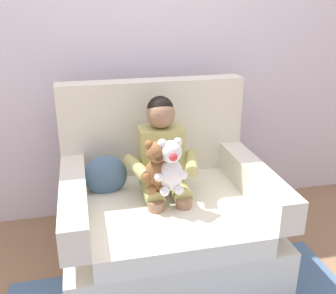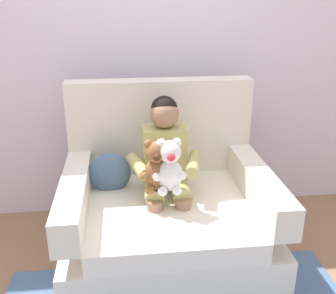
{
  "view_description": "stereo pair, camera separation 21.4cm",
  "coord_description": "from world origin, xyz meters",
  "px_view_note": "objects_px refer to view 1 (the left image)",
  "views": [
    {
      "loc": [
        -0.45,
        -1.99,
        1.56
      ],
      "look_at": [
        -0.0,
        -0.05,
        0.77
      ],
      "focal_mm": 42.26,
      "sensor_mm": 36.0,
      "label": 1
    },
    {
      "loc": [
        -0.24,
        -2.03,
        1.56
      ],
      "look_at": [
        -0.0,
        -0.05,
        0.77
      ],
      "focal_mm": 42.26,
      "sensor_mm": 36.0,
      "label": 2
    }
  ],
  "objects_px": {
    "armchair": "(165,211)",
    "plush_white": "(170,167)",
    "seated_child": "(163,160)",
    "throw_pillow": "(106,176)",
    "plush_brown": "(157,168)"
  },
  "relations": [
    {
      "from": "plush_white",
      "to": "throw_pillow",
      "type": "bearing_deg",
      "value": 138.34
    },
    {
      "from": "armchair",
      "to": "plush_white",
      "type": "bearing_deg",
      "value": -91.54
    },
    {
      "from": "armchair",
      "to": "throw_pillow",
      "type": "bearing_deg",
      "value": 158.19
    },
    {
      "from": "plush_brown",
      "to": "throw_pillow",
      "type": "distance_m",
      "value": 0.41
    },
    {
      "from": "seated_child",
      "to": "plush_white",
      "type": "relative_size",
      "value": 2.66
    },
    {
      "from": "plush_brown",
      "to": "throw_pillow",
      "type": "relative_size",
      "value": 1.15
    },
    {
      "from": "plush_brown",
      "to": "plush_white",
      "type": "bearing_deg",
      "value": -1.15
    },
    {
      "from": "armchair",
      "to": "plush_brown",
      "type": "bearing_deg",
      "value": -117.69
    },
    {
      "from": "seated_child",
      "to": "plush_brown",
      "type": "height_order",
      "value": "seated_child"
    },
    {
      "from": "seated_child",
      "to": "plush_white",
      "type": "height_order",
      "value": "seated_child"
    },
    {
      "from": "seated_child",
      "to": "plush_white",
      "type": "xyz_separation_m",
      "value": [
        -0.0,
        -0.19,
        0.04
      ]
    },
    {
      "from": "armchair",
      "to": "seated_child",
      "type": "distance_m",
      "value": 0.33
    },
    {
      "from": "armchair",
      "to": "plush_brown",
      "type": "height_order",
      "value": "armchair"
    },
    {
      "from": "plush_brown",
      "to": "throw_pillow",
      "type": "bearing_deg",
      "value": 151.9
    },
    {
      "from": "plush_brown",
      "to": "throw_pillow",
      "type": "xyz_separation_m",
      "value": [
        -0.26,
        0.27,
        -0.15
      ]
    }
  ]
}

